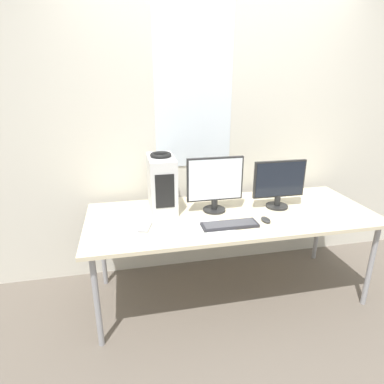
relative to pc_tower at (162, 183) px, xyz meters
The scene contains 12 objects.
ground_plane 1.27m from the pc_tower, 51.51° to the right, with size 14.00×14.00×0.00m, color #665B51.
wall_back 0.74m from the pc_tower, 34.89° to the left, with size 8.00×0.07×2.70m.
desk 0.62m from the pc_tower, 22.10° to the right, with size 2.23×0.88×0.74m.
pc_tower is the anchor object (origin of this frame).
headphones 0.23m from the pc_tower, 90.00° to the left, with size 0.16×0.16×0.03m.
monitor_main 0.42m from the pc_tower, 17.87° to the right, with size 0.44×0.18×0.44m.
monitor_right_near 0.94m from the pc_tower, 10.02° to the right, with size 0.43×0.18×0.39m.
keyboard 0.64m from the pc_tower, 44.77° to the right, with size 0.41×0.13×0.02m.
mouse 0.85m from the pc_tower, 29.27° to the right, with size 0.06×0.11×0.02m.
cell_phone 0.42m from the pc_tower, 116.77° to the right, with size 0.11×0.17×0.01m.
paper_sheet_left 0.55m from the pc_tower, 53.41° to the right, with size 0.30×0.35×0.00m.
paper_sheet_front 0.53m from the pc_tower, 90.41° to the right, with size 0.21×0.30×0.00m.
Camera 1 is at (-0.78, -1.75, 1.74)m, focal length 30.00 mm.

